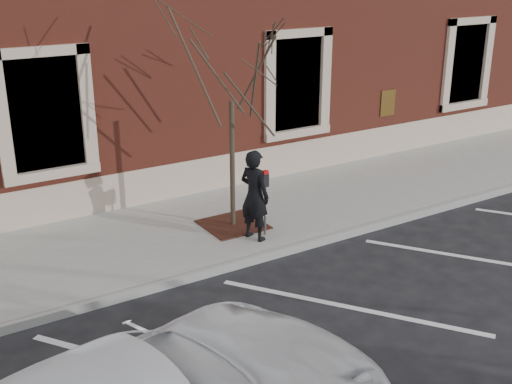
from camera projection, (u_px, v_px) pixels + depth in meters
ground at (273, 257)px, 11.96m from camera, size 120.00×120.00×0.00m
sidewalk_near at (227, 222)px, 13.33m from camera, size 40.00×3.50×0.15m
curb_near at (275, 254)px, 11.90m from camera, size 40.00×0.12×0.15m
parking_stripes at (350, 307)px, 10.21m from camera, size 28.00×4.40×0.01m
building_civic at (111, 9)px, 16.75m from camera, size 40.00×8.62×8.00m
man at (255, 195)px, 12.09m from camera, size 0.60×0.74×1.77m
parking_meter at (265, 191)px, 12.24m from camera, size 0.12×0.09×1.32m
tree_grate at (233, 225)px, 12.99m from camera, size 1.17×1.17×0.03m
sapling at (231, 64)px, 11.88m from camera, size 2.78×2.78×4.64m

